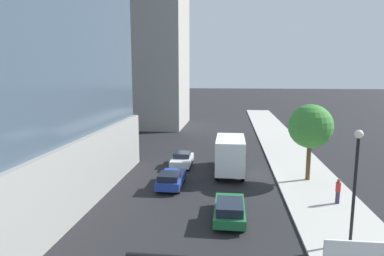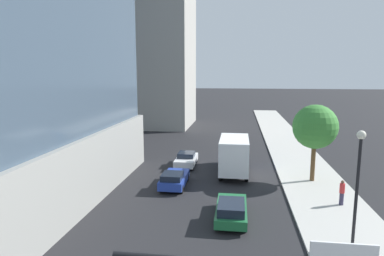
{
  "view_description": "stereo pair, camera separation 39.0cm",
  "coord_description": "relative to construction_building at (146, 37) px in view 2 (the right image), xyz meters",
  "views": [
    {
      "loc": [
        2.0,
        -1.85,
        8.95
      ],
      "look_at": [
        0.25,
        13.56,
        6.42
      ],
      "focal_mm": 31.47,
      "sensor_mm": 36.0,
      "label": 1
    },
    {
      "loc": [
        2.39,
        -1.8,
        8.95
      ],
      "look_at": [
        0.25,
        13.56,
        6.42
      ],
      "focal_mm": 31.47,
      "sensor_mm": 36.0,
      "label": 2
    }
  ],
  "objects": [
    {
      "name": "car_green",
      "position": [
        15.46,
        -37.25,
        -14.2
      ],
      "size": [
        1.86,
        4.46,
        1.38
      ],
      "color": "#1E6638",
      "rests_on": "ground"
    },
    {
      "name": "sidewalk",
      "position": [
        21.97,
        -35.06,
        -14.83
      ],
      "size": [
        5.25,
        120.0,
        0.15
      ],
      "primitive_type": "cube",
      "color": "#B2AFA8",
      "rests_on": "ground"
    },
    {
      "name": "box_truck",
      "position": [
        15.46,
        -27.32,
        -13.04
      ],
      "size": [
        2.45,
        7.3,
        3.4
      ],
      "color": "#1E4799",
      "rests_on": "ground"
    },
    {
      "name": "car_white",
      "position": [
        10.82,
        -25.46,
        -14.23
      ],
      "size": [
        1.84,
        4.04,
        1.35
      ],
      "color": "silver",
      "rests_on": "ground"
    },
    {
      "name": "pedestrian_red_shirt",
      "position": [
        22.78,
        -34.04,
        -13.88
      ],
      "size": [
        0.34,
        0.34,
        1.72
      ],
      "color": "#38334C",
      "rests_on": "sidewalk"
    },
    {
      "name": "construction_building",
      "position": [
        0.0,
        0.0,
        0.0
      ],
      "size": [
        16.27,
        14.08,
        35.05
      ],
      "color": "#9E9B93",
      "rests_on": "ground"
    },
    {
      "name": "street_lamp",
      "position": [
        21.74,
        -39.71,
        -10.83
      ],
      "size": [
        0.44,
        0.44,
        6.04
      ],
      "color": "black",
      "rests_on": "sidewalk"
    },
    {
      "name": "street_tree",
      "position": [
        21.93,
        -28.88,
        -10.26
      ],
      "size": [
        3.59,
        3.59,
        6.32
      ],
      "color": "brown",
      "rests_on": "sidewalk"
    },
    {
      "name": "car_blue",
      "position": [
        10.82,
        -31.69,
        -14.22
      ],
      "size": [
        1.83,
        4.22,
        1.37
      ],
      "color": "#233D9E",
      "rests_on": "ground"
    }
  ]
}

